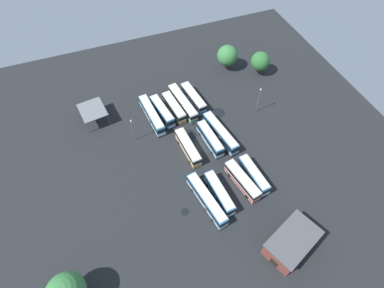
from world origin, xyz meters
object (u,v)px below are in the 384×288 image
at_px(bus_row0_slot4, 207,200).
at_px(bus_row2_slot1, 183,103).
at_px(tree_west_edge, 227,55).
at_px(bus_row0_slot0, 254,175).
at_px(bus_row2_slot2, 174,107).
at_px(bus_row0_slot1, 242,181).
at_px(depot_building, 291,243).
at_px(bus_row2_slot0, 194,98).
at_px(lamp_post_far_corner, 258,100).
at_px(bus_row1_slot0, 220,133).
at_px(maintenance_shelter, 92,110).
at_px(bus_row1_slot3, 188,147).
at_px(bus_row1_slot1, 210,139).
at_px(lamp_post_mid_lot, 133,130).
at_px(bus_row2_slot3, 162,111).
at_px(bus_row0_slot3, 219,193).
at_px(tree_south_edge, 260,61).
at_px(bus_row2_slot4, 152,115).

distance_m(bus_row0_slot4, bus_row2_slot1, 32.19).
bearing_deg(tree_west_edge, bus_row0_slot0, 164.06).
xyz_separation_m(bus_row0_slot4, bus_row2_slot1, (31.69, -5.62, 0.00)).
height_order(bus_row2_slot2, tree_west_edge, tree_west_edge).
xyz_separation_m(bus_row0_slot0, bus_row2_slot1, (29.56, 7.73, 0.00)).
xyz_separation_m(bus_row0_slot1, depot_building, (-17.57, -2.67, 0.56)).
height_order(bus_row2_slot0, lamp_post_far_corner, lamp_post_far_corner).
height_order(bus_row1_slot0, bus_row2_slot1, same).
distance_m(bus_row2_slot1, maintenance_shelter, 25.77).
height_order(bus_row0_slot1, lamp_post_far_corner, lamp_post_far_corner).
bearing_deg(bus_row1_slot3, bus_row1_slot0, -81.71).
relative_size(bus_row1_slot1, bus_row1_slot3, 0.99).
bearing_deg(lamp_post_mid_lot, tree_west_edge, -62.69).
bearing_deg(lamp_post_far_corner, bus_row0_slot4, 131.77).
height_order(bus_row1_slot0, bus_row2_slot0, same).
bearing_deg(lamp_post_far_corner, bus_row2_slot3, 72.44).
xyz_separation_m(bus_row1_slot3, bus_row2_slot2, (15.04, -1.28, -0.00)).
bearing_deg(bus_row1_slot1, bus_row0_slot4, 154.51).
bearing_deg(bus_row2_slot2, bus_row2_slot1, -75.29).
bearing_deg(bus_row2_slot3, bus_row0_slot4, -177.93).
distance_m(bus_row0_slot3, maintenance_shelter, 42.50).
relative_size(bus_row0_slot3, bus_row2_slot0, 0.97).
bearing_deg(bus_row2_slot0, bus_row1_slot0, -172.74).
distance_m(bus_row0_slot4, bus_row2_slot0, 33.81).
xyz_separation_m(depot_building, tree_south_edge, (53.31, -21.11, 2.49)).
xyz_separation_m(bus_row1_slot1, depot_building, (-32.32, -4.89, 0.56)).
xyz_separation_m(bus_row0_slot0, bus_row2_slot2, (28.76, 10.78, 0.00)).
bearing_deg(bus_row0_slot4, bus_row0_slot3, -80.37).
height_order(bus_row2_slot2, tree_south_edge, tree_south_edge).
relative_size(lamp_post_far_corner, lamp_post_mid_lot, 1.13).
distance_m(bus_row2_slot1, tree_west_edge, 23.06).
xyz_separation_m(lamp_post_mid_lot, tree_west_edge, (18.63, -36.09, 0.89)).
relative_size(depot_building, lamp_post_mid_lot, 1.71).
height_order(bus_row0_slot3, tree_west_edge, tree_west_edge).
distance_m(bus_row1_slot3, tree_west_edge, 36.68).
distance_m(bus_row0_slot0, bus_row0_slot4, 13.52).
xyz_separation_m(bus_row0_slot0, depot_building, (-18.03, 0.64, 0.56)).
distance_m(bus_row2_slot2, depot_building, 47.88).
bearing_deg(bus_row2_slot4, bus_row2_slot3, -83.22).
xyz_separation_m(bus_row0_slot3, bus_row0_slot4, (-0.59, 3.45, 0.00)).
bearing_deg(bus_row0_slot3, bus_row1_slot1, -15.45).
bearing_deg(maintenance_shelter, bus_row1_slot1, -125.72).
xyz_separation_m(bus_row0_slot3, lamp_post_far_corner, (21.82, -21.63, 2.94)).
bearing_deg(bus_row1_slot1, lamp_post_mid_lot, 65.78).
relative_size(bus_row2_slot2, depot_building, 0.84).
height_order(bus_row0_slot3, bus_row0_slot4, same).
xyz_separation_m(bus_row2_slot0, bus_row2_slot1, (-0.82, 3.66, 0.00)).
relative_size(bus_row0_slot0, bus_row2_slot2, 0.98).
bearing_deg(bus_row1_slot3, bus_row0_slot4, 175.35).
height_order(bus_row0_slot4, depot_building, depot_building).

